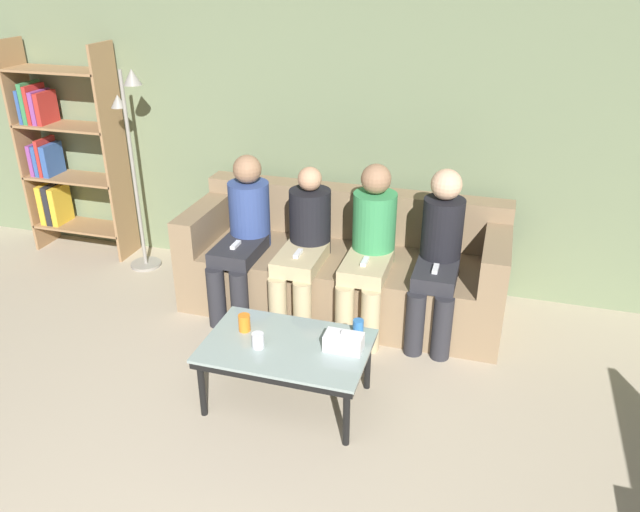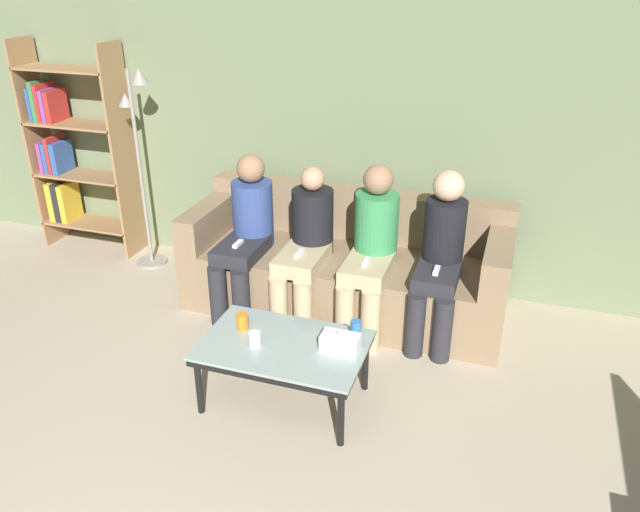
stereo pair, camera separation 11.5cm
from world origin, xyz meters
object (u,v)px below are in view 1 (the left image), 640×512
couch (344,267)px  cup_far_center (258,340)px  bookshelf (60,154)px  seated_person_left_end (244,231)px  standing_lamp (133,151)px  seated_person_right_end (439,253)px  seated_person_mid_right (370,245)px  seated_person_mid_left (305,243)px  tissue_box (344,342)px  cup_near_left (244,323)px  coffee_table (287,350)px  cup_near_right (358,328)px

couch → cup_far_center: 1.32m
bookshelf → seated_person_left_end: (1.91, -0.51, -0.27)m
standing_lamp → seated_person_right_end: standing_lamp is taller
seated_person_mid_right → seated_person_right_end: (0.47, 0.01, 0.00)m
seated_person_mid_left → tissue_box: bearing=-60.3°
bookshelf → seated_person_right_end: bookshelf is taller
cup_near_left → standing_lamp: bearing=138.6°
coffee_table → cup_near_right: size_ratio=9.49×
seated_person_mid_left → seated_person_mid_right: bearing=2.2°
cup_near_left → cup_near_right: bearing=12.6°
couch → coffee_table: 1.23m
seated_person_mid_right → cup_near_left: bearing=-120.4°
cup_far_center → seated_person_right_end: (0.88, 1.09, 0.18)m
couch → cup_near_right: 1.08m
seated_person_left_end → seated_person_mid_right: (0.95, 0.01, 0.01)m
seated_person_left_end → seated_person_mid_left: bearing=-1.4°
couch → cup_far_center: size_ratio=25.75×
cup_near_right → tissue_box: 0.18m
tissue_box → seated_person_right_end: bearing=67.3°
cup_near_left → standing_lamp: (-1.48, 1.31, 0.57)m
cup_far_center → seated_person_mid_left: bearing=93.4°
seated_person_mid_left → seated_person_right_end: 0.95m
seated_person_left_end → standing_lamp: bearing=161.2°
standing_lamp → seated_person_left_end: bearing=-18.8°
coffee_table → tissue_box: size_ratio=4.37×
seated_person_mid_left → cup_far_center: bearing=-86.6°
coffee_table → seated_person_mid_right: 1.08m
coffee_table → seated_person_mid_left: (-0.21, 0.99, 0.23)m
coffee_table → seated_person_mid_right: bearing=75.4°
couch → seated_person_right_end: (0.71, -0.21, 0.31)m
bookshelf → seated_person_right_end: bearing=-8.5°
couch → seated_person_mid_left: (-0.24, -0.24, 0.27)m
seated_person_left_end → seated_person_mid_left: seated_person_left_end is taller
tissue_box → coffee_table: bearing=-172.0°
cup_near_left → cup_near_right: 0.68m
cup_near_left → cup_far_center: 0.20m
cup_near_right → seated_person_mid_right: seated_person_mid_right is taller
seated_person_left_end → seated_person_right_end: seated_person_right_end is taller
cup_far_center → seated_person_mid_left: size_ratio=0.08×
couch → coffee_table: bearing=-91.2°
coffee_table → tissue_box: bearing=8.0°
couch → coffee_table: size_ratio=2.45×
couch → cup_near_left: couch is taller
couch → cup_far_center: bearing=-97.6°
cup_far_center → tissue_box: size_ratio=0.42×
cup_near_right → bookshelf: bearing=156.3°
couch → seated_person_mid_left: 0.43m
cup_near_left → seated_person_mid_right: (0.55, 0.94, 0.17)m
cup_near_left → seated_person_mid_left: seated_person_mid_left is taller
couch → seated_person_left_end: size_ratio=2.04×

